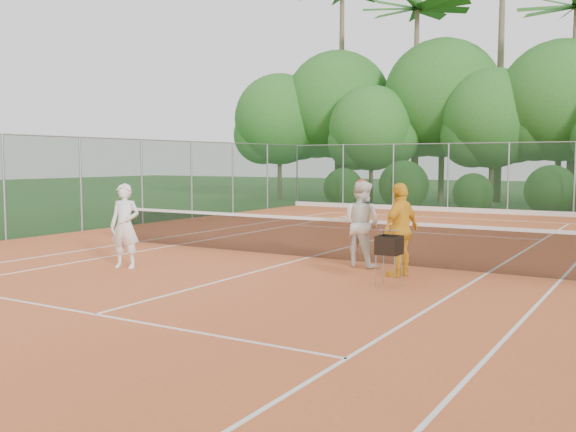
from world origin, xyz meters
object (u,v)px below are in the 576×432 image
(player_white, at_px, (125,226))
(ball_hopper, at_px, (389,246))
(player_center_grp, at_px, (361,224))
(player_yellow, at_px, (401,230))

(player_white, bearing_deg, ball_hopper, -6.57)
(player_center_grp, xyz_separation_m, ball_hopper, (1.32, -1.68, -0.20))
(player_yellow, bearing_deg, player_white, -56.97)
(ball_hopper, bearing_deg, player_white, -158.70)
(player_white, height_order, player_yellow, player_yellow)
(player_center_grp, height_order, player_yellow, player_center_grp)
(player_center_grp, relative_size, ball_hopper, 2.04)
(player_center_grp, distance_m, player_yellow, 1.32)
(player_center_grp, xyz_separation_m, player_yellow, (1.14, -0.66, -0.01))
(player_white, bearing_deg, player_yellow, 3.90)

